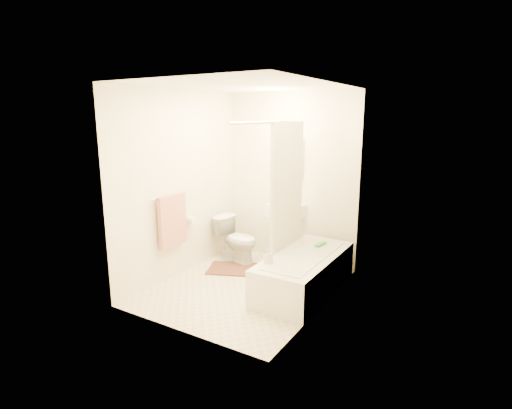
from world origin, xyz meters
The scene contains 17 objects.
floor centered at (0.00, 0.00, 0.00)m, with size 2.40×2.40×0.00m, color beige.
ceiling centered at (0.00, 0.00, 2.40)m, with size 2.40×2.40×0.00m, color white.
wall_back centered at (0.00, 1.20, 1.20)m, with size 2.00×0.02×2.40m, color beige.
wall_left centered at (-1.00, 0.00, 1.20)m, with size 0.02×2.40×2.40m, color beige.
wall_right centered at (1.00, 0.00, 1.20)m, with size 0.02×2.40×2.40m, color beige.
mirror centered at (0.00, 1.18, 1.50)m, with size 0.40×0.03×0.55m, color white.
curtain_rod centered at (0.30, 0.10, 2.00)m, with size 0.03×0.03×1.70m, color silver.
shower_curtain centered at (0.30, 0.50, 1.22)m, with size 0.04×0.80×1.55m, color silver.
towel_bar centered at (-0.96, -0.25, 1.10)m, with size 0.02×0.02×0.60m, color silver.
towel centered at (-0.93, -0.25, 0.78)m, with size 0.06×0.45×0.66m, color #CC7266.
toilet_paper centered at (-0.93, 0.12, 0.70)m, with size 0.12×0.12×0.11m, color white.
toilet centered at (-0.59, 0.70, 0.32)m, with size 0.37×0.66×0.65m, color white.
sink centered at (0.01, 1.06, 0.46)m, with size 0.47×0.38×0.92m, color white, non-canonical shape.
bathtub centered at (0.65, 0.30, 0.22)m, with size 0.69×1.58×0.44m, color white, non-canonical shape.
bath_mat centered at (-0.47, 0.40, 0.01)m, with size 0.64×0.48×0.02m, color #4C231D.
soap_bottle centered at (0.41, -0.17, 0.53)m, with size 0.08×0.08×0.17m, color silver.
scrub_brush centered at (0.69, 0.72, 0.46)m, with size 0.06×0.20×0.04m, color green.
Camera 1 is at (2.48, -3.87, 2.06)m, focal length 28.00 mm.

